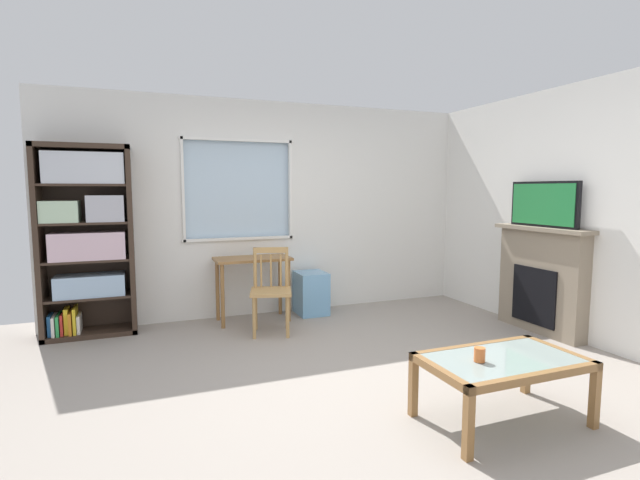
% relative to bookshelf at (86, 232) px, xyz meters
% --- Properties ---
extents(ground, '(6.10, 5.58, 0.02)m').
position_rel_bookshelf_xyz_m(ground, '(2.00, -2.05, -1.09)').
color(ground, '#9E9389').
extents(wall_back_with_window, '(5.10, 0.15, 2.56)m').
position_rel_bookshelf_xyz_m(wall_back_with_window, '(2.04, 0.24, 0.18)').
color(wall_back_with_window, white).
rests_on(wall_back_with_window, ground).
extents(wall_right, '(0.12, 4.78, 2.56)m').
position_rel_bookshelf_xyz_m(wall_right, '(4.61, -2.05, 0.20)').
color(wall_right, white).
rests_on(wall_right, ground).
extents(bookshelf, '(0.90, 0.38, 1.97)m').
position_rel_bookshelf_xyz_m(bookshelf, '(0.00, 0.00, 0.00)').
color(bookshelf, '#38281E').
rests_on(bookshelf, ground).
extents(desk_under_window, '(0.85, 0.44, 0.74)m').
position_rel_bookshelf_xyz_m(desk_under_window, '(1.70, -0.11, -0.47)').
color(desk_under_window, olive).
rests_on(desk_under_window, ground).
extents(wooden_chair, '(0.52, 0.50, 0.90)m').
position_rel_bookshelf_xyz_m(wooden_chair, '(1.78, -0.62, -0.61)').
color(wooden_chair, tan).
rests_on(wooden_chair, ground).
extents(plastic_drawer_unit, '(0.35, 0.40, 0.51)m').
position_rel_bookshelf_xyz_m(plastic_drawer_unit, '(2.44, -0.06, -0.82)').
color(plastic_drawer_unit, '#72ADDB').
rests_on(plastic_drawer_unit, ground).
extents(fireplace, '(0.26, 1.13, 1.13)m').
position_rel_bookshelf_xyz_m(fireplace, '(4.46, -1.63, -0.51)').
color(fireplace, gray).
rests_on(fireplace, ground).
extents(tv, '(0.06, 0.84, 0.47)m').
position_rel_bookshelf_xyz_m(tv, '(4.44, -1.63, 0.29)').
color(tv, black).
rests_on(tv, fireplace).
extents(coffee_table, '(1.03, 0.61, 0.43)m').
position_rel_bookshelf_xyz_m(coffee_table, '(2.66, -3.03, -0.70)').
color(coffee_table, '#8C9E99').
rests_on(coffee_table, ground).
extents(sippy_cup, '(0.07, 0.07, 0.09)m').
position_rel_bookshelf_xyz_m(sippy_cup, '(2.47, -3.03, -0.60)').
color(sippy_cup, orange).
rests_on(sippy_cup, coffee_table).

